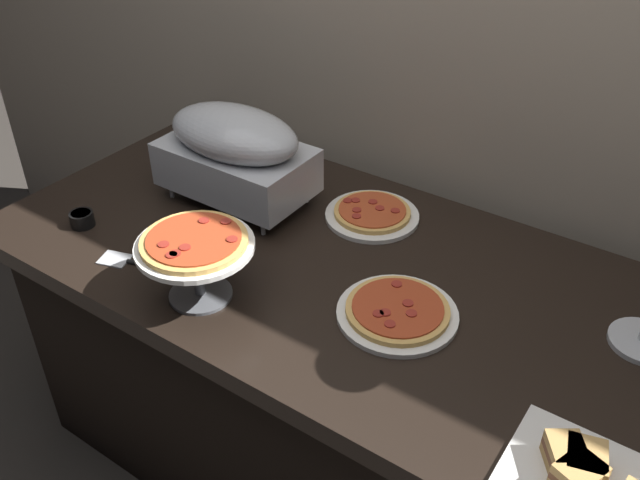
{
  "coord_description": "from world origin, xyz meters",
  "views": [
    {
      "loc": [
        0.64,
        -1.1,
        1.74
      ],
      "look_at": [
        -0.12,
        0.0,
        0.81
      ],
      "focal_mm": 38.5,
      "sensor_mm": 36.0,
      "label": 1
    }
  ],
  "objects_px": {
    "pizza_plate_raised_stand": "(195,249)",
    "sauce_cup_near": "(82,219)",
    "pizza_plate_front": "(372,214)",
    "serving_spatula": "(130,262)",
    "chafing_dish": "(235,151)",
    "pizza_plate_center": "(397,312)"
  },
  "relations": [
    {
      "from": "pizza_plate_center",
      "to": "pizza_plate_raised_stand",
      "type": "height_order",
      "value": "pizza_plate_raised_stand"
    },
    {
      "from": "pizza_plate_raised_stand",
      "to": "serving_spatula",
      "type": "distance_m",
      "value": 0.26
    },
    {
      "from": "pizza_plate_raised_stand",
      "to": "sauce_cup_near",
      "type": "bearing_deg",
      "value": 174.95
    },
    {
      "from": "pizza_plate_front",
      "to": "sauce_cup_near",
      "type": "bearing_deg",
      "value": -142.7
    },
    {
      "from": "pizza_plate_front",
      "to": "pizza_plate_raised_stand",
      "type": "height_order",
      "value": "pizza_plate_raised_stand"
    },
    {
      "from": "pizza_plate_raised_stand",
      "to": "serving_spatula",
      "type": "bearing_deg",
      "value": -178.58
    },
    {
      "from": "chafing_dish",
      "to": "pizza_plate_front",
      "type": "xyz_separation_m",
      "value": [
        0.35,
        0.13,
        -0.14
      ]
    },
    {
      "from": "pizza_plate_raised_stand",
      "to": "serving_spatula",
      "type": "height_order",
      "value": "pizza_plate_raised_stand"
    },
    {
      "from": "pizza_plate_front",
      "to": "sauce_cup_near",
      "type": "relative_size",
      "value": 4.03
    },
    {
      "from": "pizza_plate_center",
      "to": "sauce_cup_near",
      "type": "bearing_deg",
      "value": -169.96
    },
    {
      "from": "serving_spatula",
      "to": "pizza_plate_center",
      "type": "bearing_deg",
      "value": 17.37
    },
    {
      "from": "chafing_dish",
      "to": "pizza_plate_front",
      "type": "distance_m",
      "value": 0.39
    },
    {
      "from": "pizza_plate_front",
      "to": "serving_spatula",
      "type": "bearing_deg",
      "value": -126.86
    },
    {
      "from": "pizza_plate_front",
      "to": "sauce_cup_near",
      "type": "distance_m",
      "value": 0.75
    },
    {
      "from": "chafing_dish",
      "to": "pizza_plate_center",
      "type": "xyz_separation_m",
      "value": [
        0.59,
        -0.18,
        -0.14
      ]
    },
    {
      "from": "pizza_plate_center",
      "to": "sauce_cup_near",
      "type": "distance_m",
      "value": 0.86
    },
    {
      "from": "chafing_dish",
      "to": "pizza_plate_center",
      "type": "bearing_deg",
      "value": -16.67
    },
    {
      "from": "chafing_dish",
      "to": "pizza_plate_raised_stand",
      "type": "distance_m",
      "value": 0.42
    },
    {
      "from": "sauce_cup_near",
      "to": "serving_spatula",
      "type": "height_order",
      "value": "sauce_cup_near"
    },
    {
      "from": "pizza_plate_center",
      "to": "sauce_cup_near",
      "type": "xyz_separation_m",
      "value": [
        -0.84,
        -0.15,
        0.01
      ]
    },
    {
      "from": "pizza_plate_center",
      "to": "serving_spatula",
      "type": "height_order",
      "value": "pizza_plate_center"
    },
    {
      "from": "sauce_cup_near",
      "to": "serving_spatula",
      "type": "bearing_deg",
      "value": -11.46
    }
  ]
}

